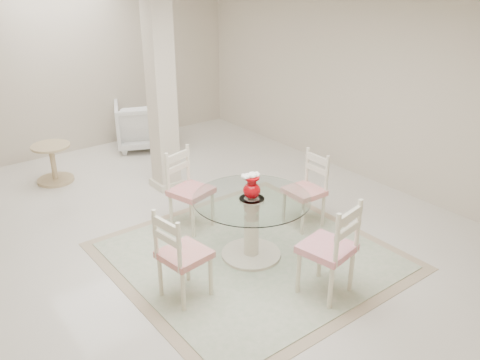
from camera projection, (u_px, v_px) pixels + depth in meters
ground at (186, 232)px, 6.06m from camera, size 7.00×7.00×0.00m
room_shell at (178, 78)px, 5.31m from camera, size 6.02×7.02×2.71m
column at (161, 93)px, 6.73m from camera, size 0.30×0.30×2.70m
area_rug at (251, 256)px, 5.58m from camera, size 2.82×2.82×0.02m
dining_table at (251, 227)px, 5.43m from camera, size 1.24×1.24×0.71m
red_vase at (252, 186)px, 5.24m from camera, size 0.21×0.18×0.28m
dining_chair_east at (309, 184)px, 6.04m from camera, size 0.42×0.41×1.02m
dining_chair_north at (186, 184)px, 5.98m from camera, size 0.53×0.53×1.07m
dining_chair_west at (178, 250)px, 4.68m from camera, size 0.47×0.47×1.04m
dining_chair_south at (334, 243)px, 4.71m from camera, size 0.52×0.52×1.12m
armchair_white at (142, 125)px, 8.60m from camera, size 1.13×1.14×0.79m
side_table at (53, 165)px, 7.32m from camera, size 0.54×0.54×0.56m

